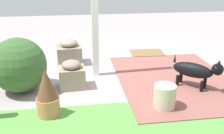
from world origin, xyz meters
TOP-DOWN VIEW (x-y plane):
  - ground_plane at (0.00, 0.00)m, footprint 12.00×12.00m
  - brick_path at (-0.97, 0.37)m, footprint 1.80×2.40m
  - porch_pillar at (0.28, -0.04)m, footprint 0.10×0.10m
  - stone_planter_nearest at (0.73, -0.67)m, footprint 0.47×0.45m
  - stone_planter_mid at (0.69, 0.40)m, footprint 0.41×0.35m
  - round_shrub at (1.44, 0.41)m, footprint 0.81×0.81m
  - terracotta_pot_broad at (1.71, -0.85)m, footprint 0.40×0.40m
  - terracotta_pot_spiky at (0.98, 1.18)m, footprint 0.28×0.28m
  - dog at (-1.14, 0.72)m, footprint 0.63×0.61m
  - ceramic_urn at (-0.50, 1.22)m, footprint 0.29×0.29m
  - doormat at (-0.90, -1.03)m, footprint 0.70×0.52m

SIDE VIEW (x-z plane):
  - ground_plane at x=0.00m, z-range 0.00..0.00m
  - brick_path at x=-0.97m, z-range 0.00..0.02m
  - doormat at x=-0.90m, z-range 0.00..0.03m
  - ceramic_urn at x=-0.50m, z-range 0.00..0.33m
  - stone_planter_mid at x=0.69m, z-range -0.01..0.42m
  - stone_planter_nearest at x=0.73m, z-range -0.02..0.46m
  - terracotta_pot_broad at x=1.71m, z-range 0.05..0.51m
  - terracotta_pot_spiky at x=0.98m, z-range -0.02..0.61m
  - dog at x=-1.14m, z-range 0.04..0.55m
  - round_shrub at x=1.44m, z-range 0.00..0.81m
  - porch_pillar at x=0.28m, z-range 0.00..2.45m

